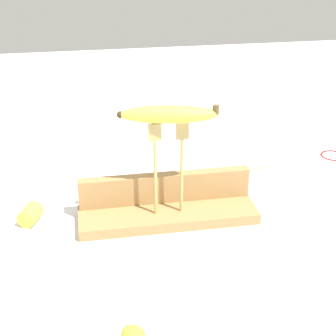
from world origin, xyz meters
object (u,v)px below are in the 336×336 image
object	(u,v)px
fork_stand_center	(169,161)
banana_chunk_near	(31,214)
fork_fallen_near	(237,171)
banana_raised_center	(169,114)
wire_coil	(333,155)

from	to	relation	value
fork_stand_center	banana_chunk_near	size ratio (longest dim) A/B	3.29
fork_stand_center	fork_fallen_near	distance (m)	0.32
banana_raised_center	fork_stand_center	bearing A→B (deg)	-8.76
banana_chunk_near	wire_coil	distance (m)	0.80
fork_fallen_near	banana_chunk_near	world-z (taller)	banana_chunk_near
banana_chunk_near	wire_coil	size ratio (longest dim) A/B	0.94
fork_fallen_near	fork_stand_center	bearing A→B (deg)	-137.22
fork_stand_center	banana_raised_center	xyz separation A→B (m)	(-0.00, 0.00, 0.10)
fork_stand_center	wire_coil	distance (m)	0.56
banana_raised_center	banana_chunk_near	bearing A→B (deg)	170.96
fork_fallen_near	banana_chunk_near	distance (m)	0.52
fork_stand_center	fork_fallen_near	world-z (taller)	fork_stand_center
banana_raised_center	banana_chunk_near	xyz separation A→B (m)	(-0.29, 0.05, -0.22)
fork_stand_center	wire_coil	bearing A→B (deg)	26.19
banana_raised_center	banana_chunk_near	size ratio (longest dim) A/B	3.20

